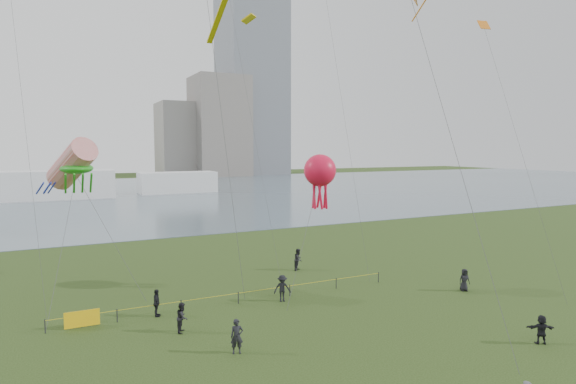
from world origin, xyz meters
name	(u,v)px	position (x,y,z in m)	size (l,w,h in m)	color
ground_plane	(383,380)	(0.00, 0.00, 0.00)	(400.00, 400.00, 0.00)	#1E310F
lake	(116,194)	(0.00, 100.00, 0.02)	(400.00, 120.00, 0.08)	slate
tower	(251,26)	(62.00, 168.00, 60.00)	(24.00, 24.00, 120.00)	slate
building_mid	(219,127)	(46.00, 162.00, 19.00)	(20.00, 20.00, 38.00)	slate
building_low	(180,140)	(32.00, 168.00, 14.00)	(16.00, 18.00, 28.00)	gray
pavilion_left	(58,185)	(-12.00, 95.00, 3.00)	(22.00, 8.00, 6.00)	silver
pavilion_right	(177,182)	(14.00, 98.00, 2.50)	(18.00, 7.00, 5.00)	silver
fence	(148,309)	(-8.29, 13.40, 0.55)	(24.07, 0.07, 1.05)	black
spectator_a	(182,317)	(-6.92, 10.05, 0.88)	(0.85, 0.66, 1.75)	black
spectator_b	(282,288)	(0.80, 12.51, 0.94)	(1.22, 0.70, 1.89)	black
spectator_c	(157,303)	(-7.75, 13.35, 0.89)	(1.04, 0.43, 1.78)	black
spectator_d	(464,280)	(14.23, 8.62, 0.85)	(0.83, 0.54, 1.70)	black
spectator_e	(541,329)	(10.41, -0.50, 0.81)	(1.50, 0.48, 1.62)	black
spectator_f	(237,336)	(-5.09, 5.81, 0.92)	(0.67, 0.44, 1.84)	black
spectator_g	(298,259)	(5.87, 19.74, 0.96)	(0.93, 0.73, 1.92)	black
kite_windsock	(72,164)	(-12.08, 21.09, 9.62)	(6.72, 6.93, 11.60)	#3F3F42
kite_creature	(76,169)	(-11.79, 21.13, 9.28)	(3.52, 9.31, 9.73)	#3F3F42
kite_octopus	(320,171)	(4.66, 13.97, 9.06)	(5.66, 4.56, 10.33)	#3F3F42
kite_delta	(417,11)	(5.63, 4.75, 18.60)	(1.47, 8.45, 20.34)	#3F3F42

